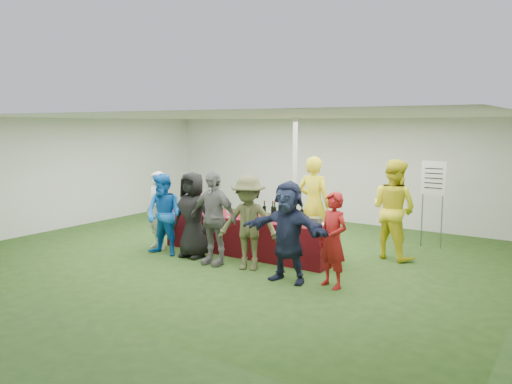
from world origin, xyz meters
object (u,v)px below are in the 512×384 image
Objects in this scene: staff_back at (393,209)px; customer_3 at (213,218)px; customer_4 at (248,223)px; dump_bucket at (315,223)px; customer_6 at (333,240)px; customer_2 at (192,215)px; staff_pourer at (314,204)px; serving_table at (248,235)px; customer_0 at (157,210)px; customer_1 at (164,215)px; customer_5 at (288,232)px; wine_list_sign at (433,185)px.

staff_back is 1.11× the size of customer_3.
dump_bucket is at bearing 15.77° from customer_4.
customer_6 is at bearing 0.17° from customer_3.
customer_2 is at bearing -166.24° from dump_bucket.
staff_pourer is 2.44m from customer_2.
customer_3 is (0.63, -0.16, 0.03)m from customer_2.
serving_table is 1.17m from customer_4.
serving_table is at bearing 45.46° from staff_pourer.
customer_6 is (-0.22, -2.22, -0.19)m from staff_back.
customer_0 is at bearing 42.32° from staff_back.
dump_bucket is 3.39m from customer_0.
customer_4 is (-0.96, -0.66, -0.00)m from dump_bucket.
dump_bucket is (1.59, -0.22, 0.46)m from serving_table.
customer_5 is (2.83, -0.09, 0.03)m from customer_1.
customer_0 is (-1.77, -0.69, 0.42)m from serving_table.
staff_back is at bearing 33.72° from customer_0.
customer_4 is at bearing -123.30° from wine_list_sign.
serving_table is 2.49m from customer_6.
customer_5 is at bearing -93.27° from dump_bucket.
serving_table is 1.67m from dump_bucket.
customer_3 is at bearing -15.01° from customer_2.
customer_1 is (-2.26, -1.94, -0.16)m from staff_pourer.
staff_back is 3.42m from customer_3.
staff_back is at bearing 26.69° from customer_1.
customer_5 is 0.75m from customer_6.
customer_3 reaches higher than customer_0.
wine_list_sign is (2.88, 2.56, 0.94)m from serving_table.
customer_2 is at bearing 46.62° from staff_pourer.
customer_1 is 0.97× the size of customer_2.
customer_3 is at bearing -156.66° from dump_bucket.
staff_back reaches higher than customer_5.
wine_list_sign is 1.12× the size of customer_1.
customer_5 reaches higher than serving_table.
staff_back is 4.42m from customer_1.
wine_list_sign is 5.51m from customer_1.
staff_pourer is at bearing 104.36° from customer_5.
customer_2 is (1.03, -0.10, 0.03)m from customer_0.
customer_0 is at bearing 171.80° from customer_5.
customer_5 is (3.31, -0.39, 0.03)m from customer_0.
customer_2 is at bearing 3.30° from customer_0.
wine_list_sign is at bearing 99.96° from customer_6.
customer_0 is 1.05× the size of customer_6.
wine_list_sign is at bearing 36.04° from customer_1.
customer_2 reaches higher than dump_bucket.
customer_5 is at bearing -7.98° from customer_2.
customer_3 is 1.13× the size of customer_6.
customer_1 reaches higher than serving_table.
wine_list_sign is 1.09× the size of customer_2.
serving_table is 2.17× the size of customer_5.
customer_3 reaches higher than customer_5.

